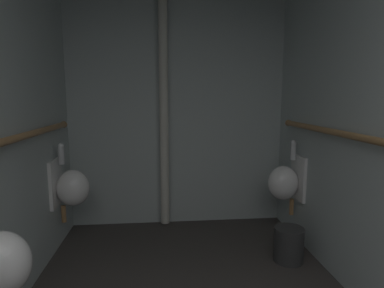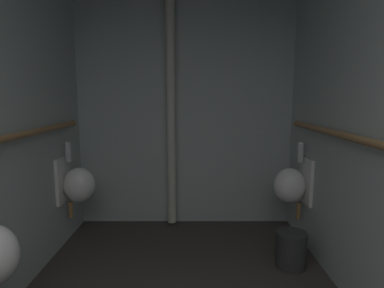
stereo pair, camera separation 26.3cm
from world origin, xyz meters
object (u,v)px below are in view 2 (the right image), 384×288
(waste_bin, at_px, (292,250))
(standpipe_back_wall, at_px, (172,109))
(urinal_left_far, at_px, (78,184))
(urinal_right_mid, at_px, (293,184))

(waste_bin, bearing_deg, standpipe_back_wall, 139.49)
(urinal_left_far, bearing_deg, waste_bin, -12.93)
(urinal_left_far, distance_m, urinal_right_mid, 2.06)
(standpipe_back_wall, relative_size, waste_bin, 8.42)
(urinal_left_far, xyz_separation_m, urinal_right_mid, (2.06, -0.02, 0.00))
(waste_bin, bearing_deg, urinal_left_far, 167.07)
(standpipe_back_wall, bearing_deg, urinal_left_far, -152.31)
(urinal_right_mid, xyz_separation_m, waste_bin, (-0.12, -0.42, -0.45))
(standpipe_back_wall, bearing_deg, waste_bin, -40.51)
(urinal_right_mid, height_order, waste_bin, urinal_right_mid)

